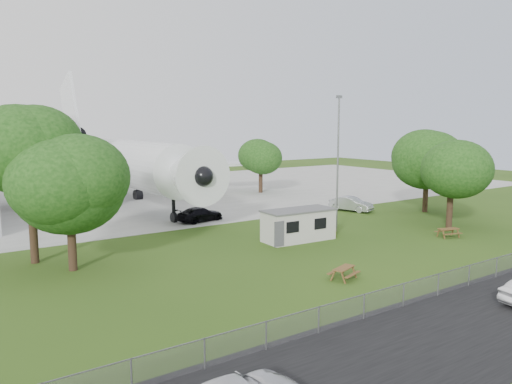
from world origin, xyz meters
TOP-DOWN VIEW (x-y plane):
  - ground at (0.00, 0.00)m, footprint 160.00×160.00m
  - asphalt_strip at (0.00, -13.00)m, footprint 120.00×8.00m
  - concrete_apron at (0.00, 38.00)m, footprint 120.00×46.00m
  - airliner at (-2.00, 35.86)m, footprint 46.36×47.73m
  - site_cabin at (3.24, 5.55)m, footprint 6.82×3.06m
  - picnic_west at (-1.22, -4.28)m, footprint 2.18×1.99m
  - picnic_east at (14.53, -0.92)m, footprint 2.15×1.94m
  - fence at (0.00, -9.50)m, footprint 58.00×0.04m
  - lamp_mast at (8.20, 6.20)m, footprint 0.16×0.16m
  - tree_west_big at (-16.33, 10.74)m, footprint 7.69×7.69m
  - tree_west_small at (-14.62, 7.37)m, footprint 7.59×7.59m
  - tree_east_front at (18.22, 1.52)m, footprint 6.46×6.46m
  - tree_east_back at (23.42, 8.07)m, footprint 7.59×7.59m
  - tree_far_apron at (17.46, 31.12)m, footprint 5.53×5.53m
  - car_ne_sedan at (17.04, 13.10)m, footprint 3.11×5.11m
  - car_apron_van at (0.34, 17.37)m, footprint 5.20×2.87m

SIDE VIEW (x-z plane):
  - ground at x=0.00m, z-range 0.00..0.00m
  - picnic_west at x=-1.22m, z-range -0.38..0.38m
  - picnic_east at x=14.53m, z-range -0.38..0.38m
  - fence at x=0.00m, z-range -0.65..0.65m
  - asphalt_strip at x=0.00m, z-range 0.00..0.02m
  - concrete_apron at x=0.00m, z-range 0.00..0.03m
  - car_apron_van at x=0.34m, z-range 0.00..1.43m
  - car_ne_sedan at x=17.04m, z-range 0.00..1.59m
  - site_cabin at x=3.24m, z-range 0.00..2.62m
  - tree_far_apron at x=17.46m, z-range 1.07..8.77m
  - airliner at x=-2.00m, z-range -3.57..14.11m
  - tree_east_front at x=18.22m, z-range 1.07..9.69m
  - tree_east_back at x=23.42m, z-range 0.97..10.51m
  - tree_west_small at x=-14.62m, z-range 1.03..10.69m
  - lamp_mast at x=8.20m, z-range 0.00..12.00m
  - tree_west_big at x=-16.33m, z-range 1.95..13.56m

